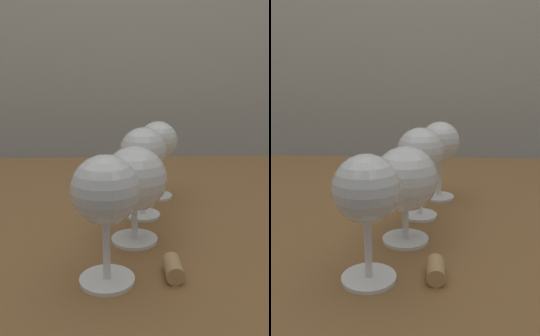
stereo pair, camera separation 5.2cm
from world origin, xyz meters
TOP-DOWN VIEW (x-y plane):
  - dining_table at (0.00, 0.00)m, footprint 1.23×0.79m
  - wine_glass_chardonnay at (0.03, -0.28)m, footprint 0.08×0.08m
  - wine_glass_rose at (0.07, -0.17)m, footprint 0.09×0.09m
  - wine_glass_cabernet at (0.09, -0.07)m, footprint 0.08×0.08m
  - wine_glass_merlot at (0.12, 0.03)m, footprint 0.07×0.07m
  - cork at (0.11, -0.27)m, footprint 0.02×0.04m

SIDE VIEW (x-z plane):
  - dining_table at x=0.00m, z-range 0.26..0.97m
  - cork at x=0.11m, z-range 0.71..0.73m
  - wine_glass_rose at x=0.07m, z-range 0.73..0.87m
  - wine_glass_merlot at x=0.12m, z-range 0.74..0.89m
  - wine_glass_cabernet at x=0.09m, z-range 0.74..0.90m
  - wine_glass_chardonnay at x=0.03m, z-range 0.74..0.90m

